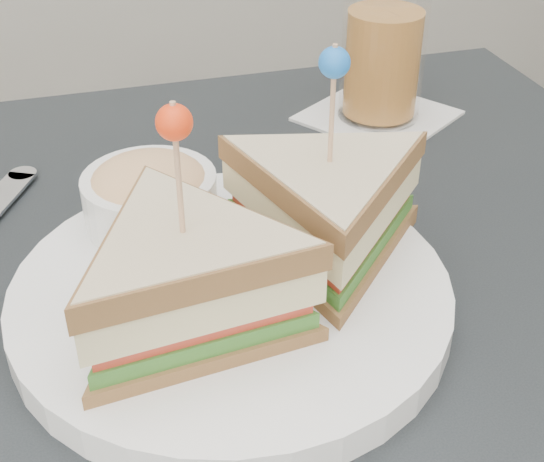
{
  "coord_description": "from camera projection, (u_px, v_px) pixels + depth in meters",
  "views": [
    {
      "loc": [
        -0.11,
        -0.4,
        1.09
      ],
      "look_at": [
        0.01,
        0.01,
        0.8
      ],
      "focal_mm": 50.0,
      "sensor_mm": 36.0,
      "label": 1
    }
  ],
  "objects": [
    {
      "name": "table",
      "position": [
        263.0,
        377.0,
        0.58
      ],
      "size": [
        0.8,
        0.8,
        0.75
      ],
      "color": "black",
      "rests_on": "ground"
    },
    {
      "name": "drink_set",
      "position": [
        383.0,
        48.0,
        0.74
      ],
      "size": [
        0.18,
        0.18,
        0.17
      ],
      "rotation": [
        0.0,
        0.0,
        0.59
      ],
      "color": "silver",
      "rests_on": "table"
    },
    {
      "name": "plate_meal",
      "position": [
        242.0,
        249.0,
        0.5
      ],
      "size": [
        0.39,
        0.39,
        0.18
      ],
      "rotation": [
        0.0,
        0.0,
        -0.41
      ],
      "color": "white",
      "rests_on": "table"
    }
  ]
}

